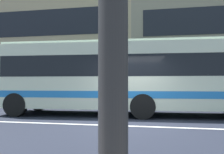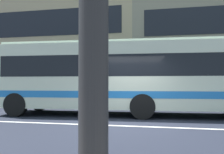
{
  "view_description": "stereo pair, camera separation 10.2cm",
  "coord_description": "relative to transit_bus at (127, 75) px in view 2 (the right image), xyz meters",
  "views": [
    {
      "loc": [
        0.84,
        -7.78,
        1.42
      ],
      "look_at": [
        -1.11,
        2.53,
        1.69
      ],
      "focal_mm": 37.79,
      "sensor_mm": 36.0,
      "label": 1
    },
    {
      "loc": [
        0.94,
        -7.76,
        1.42
      ],
      "look_at": [
        -1.11,
        2.53,
        1.69
      ],
      "focal_mm": 37.79,
      "sensor_mm": 36.0,
      "label": 2
    }
  ],
  "objects": [
    {
      "name": "transit_bus",
      "position": [
        0.0,
        0.0,
        0.0
      ],
      "size": [
        11.46,
        3.06,
        3.22
      ],
      "color": "beige",
      "rests_on": "ground_plane"
    },
    {
      "name": "apartment_block_left",
      "position": [
        -11.78,
        13.66,
        4.11
      ],
      "size": [
        22.03,
        9.31,
        11.77
      ],
      "color": "tan",
      "rests_on": "ground_plane"
    },
    {
      "name": "lane_centre_line",
      "position": [
        0.45,
        -2.67,
        -1.77
      ],
      "size": [
        60.0,
        0.16,
        0.01
      ],
      "primitive_type": "cube",
      "color": "silver",
      "rests_on": "ground_plane"
    },
    {
      "name": "ground_plane",
      "position": [
        0.45,
        -2.67,
        -1.77
      ],
      "size": [
        160.0,
        160.0,
        0.0
      ],
      "primitive_type": "plane",
      "color": "#1F232F"
    },
    {
      "name": "hedge_row_far",
      "position": [
        2.46,
        4.07,
        -1.24
      ],
      "size": [
        17.56,
        1.1,
        1.06
      ],
      "primitive_type": "cube",
      "color": "#1F5526",
      "rests_on": "ground_plane"
    }
  ]
}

